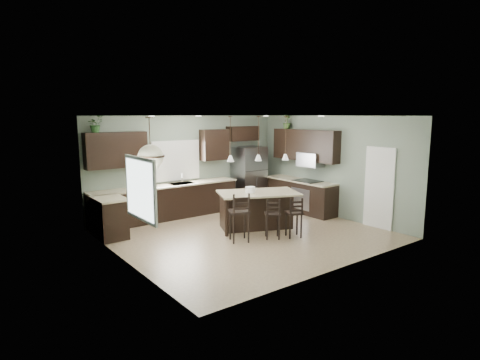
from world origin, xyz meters
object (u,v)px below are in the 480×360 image
refrigerator (249,177)px  bar_stool_right (294,217)px  bar_stool_left (239,217)px  bar_stool_center (273,218)px  plant_back_left (95,124)px  serving_dish (250,190)px  kitchen_island (258,210)px

refrigerator → bar_stool_right: size_ratio=1.94×
bar_stool_left → bar_stool_center: size_ratio=1.19×
bar_stool_right → plant_back_left: size_ratio=2.32×
serving_dish → bar_stool_right: 1.32m
plant_back_left → bar_stool_center: bearing=-47.5°
kitchen_island → refrigerator: bearing=80.2°
bar_stool_left → bar_stool_center: (0.75, -0.28, -0.09)m
refrigerator → bar_stool_right: bearing=-110.6°
refrigerator → bar_stool_center: 3.43m
bar_stool_right → bar_stool_center: bearing=178.6°
refrigerator → bar_stool_center: refrigerator is taller
refrigerator → bar_stool_left: size_ratio=1.63×
plant_back_left → bar_stool_left: bearing=-53.2°
refrigerator → serving_dish: (-1.57, -2.04, 0.07)m
serving_dish → bar_stool_right: bearing=-72.2°
bar_stool_left → plant_back_left: 4.14m
bar_stool_right → plant_back_left: (-3.36, 3.39, 2.13)m
kitchen_island → serving_dish: bearing=-180.0°
refrigerator → plant_back_left: (-4.56, 0.20, 1.68)m
serving_dish → plant_back_left: size_ratio=0.58×
refrigerator → bar_stool_center: size_ratio=1.95×
bar_stool_center → bar_stool_right: bar_stool_right is taller
bar_stool_right → kitchen_island: bearing=124.1°
bar_stool_left → bar_stool_right: bearing=-0.3°
bar_stool_left → plant_back_left: (-2.16, 2.89, 2.04)m
kitchen_island → bar_stool_left: bearing=-127.1°
bar_stool_left → kitchen_island: bearing=51.8°
serving_dish → bar_stool_center: bearing=-95.4°
refrigerator → kitchen_island: refrigerator is taller
plant_back_left → bar_stool_right: bearing=-45.2°
bar_stool_center → serving_dish: bearing=120.0°
refrigerator → bar_stool_left: bearing=-131.8°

